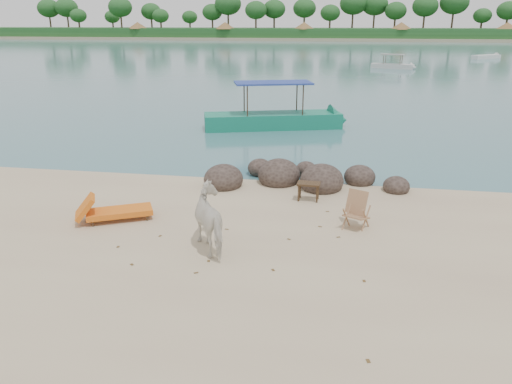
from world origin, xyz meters
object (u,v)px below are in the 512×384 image
at_px(cow, 214,220).
at_px(boat_near, 273,90).
at_px(boulders, 294,178).
at_px(side_table, 308,193).
at_px(deck_chair, 356,212).
at_px(lounge_chair, 119,209).

bearing_deg(cow, boat_near, -121.95).
height_order(boulders, boat_near, boat_near).
bearing_deg(cow, side_table, -152.12).
bearing_deg(boat_near, boulders, -94.81).
relative_size(boulders, cow, 3.77).
bearing_deg(boat_near, deck_chair, -89.79).
bearing_deg(cow, deck_chair, 173.86).
bearing_deg(side_table, lounge_chair, -151.34).
relative_size(boulders, side_table, 9.77).
xyz_separation_m(boulders, lounge_chair, (-4.27, -3.84, 0.10)).
xyz_separation_m(boulders, deck_chair, (1.89, -3.39, 0.25)).
distance_m(side_table, boat_near, 10.96).
xyz_separation_m(boulders, cow, (-1.36, -5.13, 0.51)).
relative_size(lounge_chair, deck_chair, 2.30).
distance_m(boulders, cow, 5.33).
height_order(side_table, boat_near, boat_near).
height_order(cow, side_table, cow).
relative_size(cow, boat_near, 0.23).
relative_size(cow, deck_chair, 1.86).
bearing_deg(boat_near, cow, -104.53).
bearing_deg(boulders, side_table, -69.49).
height_order(lounge_chair, deck_chair, deck_chair).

